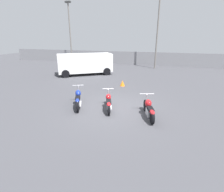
% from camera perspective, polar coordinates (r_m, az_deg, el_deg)
% --- Properties ---
extents(ground_plane, '(60.00, 60.00, 0.00)m').
position_cam_1_polar(ground_plane, '(9.10, -0.07, -3.94)').
color(ground_plane, '#424247').
extents(fence_back, '(40.00, 0.04, 1.68)m').
position_cam_1_polar(fence_back, '(22.98, 11.26, 11.82)').
color(fence_back, gray).
rests_on(fence_back, ground_plane).
extents(light_pole_left, '(0.70, 0.35, 7.67)m').
position_cam_1_polar(light_pole_left, '(24.85, -13.63, 20.69)').
color(light_pole_left, slate).
rests_on(light_pole_left, ground_plane).
extents(light_pole_right, '(0.70, 0.35, 9.07)m').
position_cam_1_polar(light_pole_right, '(20.90, 14.91, 23.01)').
color(light_pole_right, slate).
rests_on(light_pole_right, ground_plane).
extents(motorcycle_slot_0, '(1.03, 1.94, 1.00)m').
position_cam_1_polar(motorcycle_slot_0, '(9.30, -10.97, -0.87)').
color(motorcycle_slot_0, black).
rests_on(motorcycle_slot_0, ground_plane).
extents(motorcycle_slot_1, '(0.86, 1.84, 0.94)m').
position_cam_1_polar(motorcycle_slot_1, '(8.77, -1.13, -2.06)').
color(motorcycle_slot_1, black).
rests_on(motorcycle_slot_1, ground_plane).
extents(motorcycle_slot_2, '(0.89, 1.89, 0.93)m').
position_cam_1_polar(motorcycle_slot_2, '(8.14, 11.97, -4.16)').
color(motorcycle_slot_2, black).
rests_on(motorcycle_slot_2, ground_plane).
extents(parked_van, '(5.18, 4.33, 1.97)m').
position_cam_1_polar(parked_van, '(17.19, -8.77, 10.57)').
color(parked_van, white).
rests_on(parked_van, ground_plane).
extents(traffic_cone_near, '(0.36, 0.36, 0.41)m').
position_cam_1_polar(traffic_cone_near, '(13.12, 3.42, 4.18)').
color(traffic_cone_near, orange).
rests_on(traffic_cone_near, ground_plane).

